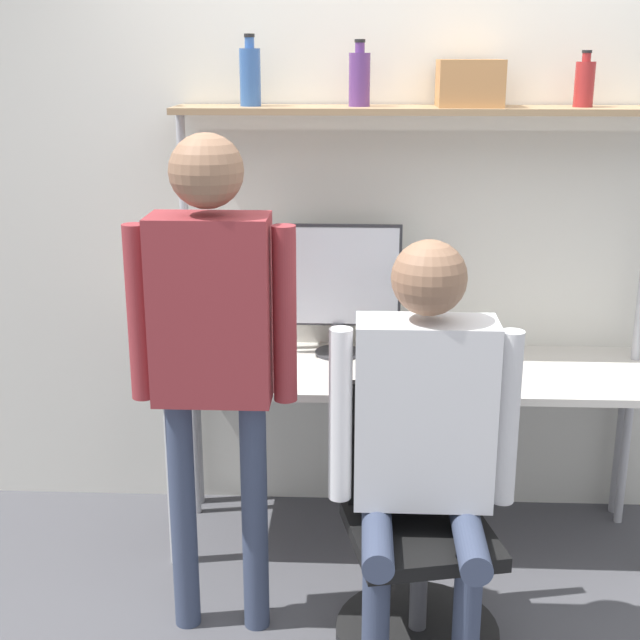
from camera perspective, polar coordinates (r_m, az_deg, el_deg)
name	(u,v)px	position (r m, az deg, el deg)	size (l,w,h in m)	color
ground_plane	(411,578)	(3.61, 5.84, -16.13)	(12.00, 12.00, 0.00)	#4C4C51
wall_back	(412,204)	(3.75, 5.92, 7.41)	(8.00, 0.06, 2.70)	silver
desk	(412,386)	(3.60, 5.89, -4.23)	(1.98, 0.62, 0.75)	beige
shelf_unit	(416,167)	(3.54, 6.17, 9.72)	(1.88, 0.29, 1.75)	#997A56
monitor	(339,283)	(3.63, 1.20, 2.39)	(0.51, 0.19, 0.55)	#333338
laptop	(412,358)	(3.49, 5.88, -2.43)	(0.32, 0.23, 0.23)	#BCBCC1
cell_phone	(487,375)	(3.52, 10.62, -3.47)	(0.07, 0.15, 0.01)	#264C8C
office_chair	(415,567)	(3.17, 6.11, -15.43)	(0.56, 0.56, 0.89)	black
person_seated	(424,420)	(2.88, 6.68, -6.40)	(0.61, 0.48, 1.41)	#38425B
person_standing	(212,328)	(2.88, -6.93, -0.48)	(0.55, 0.23, 1.72)	#38425B
bottle_purple	(360,78)	(3.51, 2.54, 15.21)	(0.08, 0.08, 0.25)	#593372
bottle_red	(584,83)	(3.61, 16.57, 14.33)	(0.07, 0.07, 0.21)	maroon
bottle_blue	(250,76)	(3.53, -4.49, 15.33)	(0.08, 0.08, 0.27)	#335999
storage_box	(470,83)	(3.53, 9.56, 14.72)	(0.24, 0.22, 0.17)	#B27A47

